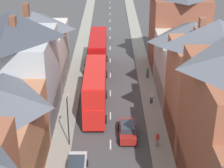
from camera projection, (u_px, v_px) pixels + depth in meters
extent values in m
cube|color=gray|center=(77.00, 70.00, 56.92)|extent=(2.20, 104.00, 0.14)
cube|color=gray|center=(144.00, 69.00, 56.97)|extent=(2.20, 104.00, 0.14)
cube|color=silver|center=(111.00, 144.00, 38.84)|extent=(0.14, 1.80, 0.01)
cube|color=silver|center=(110.00, 116.00, 44.28)|extent=(0.14, 1.80, 0.01)
cube|color=silver|center=(110.00, 93.00, 49.72)|extent=(0.14, 1.80, 0.01)
cube|color=silver|center=(110.00, 75.00, 55.16)|extent=(0.14, 1.80, 0.01)
cube|color=silver|center=(110.00, 60.00, 60.60)|extent=(0.14, 1.80, 0.01)
cube|color=silver|center=(110.00, 48.00, 66.04)|extent=(0.14, 1.80, 0.01)
cube|color=silver|center=(110.00, 38.00, 71.48)|extent=(0.14, 1.80, 0.01)
cube|color=silver|center=(110.00, 29.00, 76.92)|extent=(0.14, 1.80, 0.01)
cube|color=silver|center=(110.00, 21.00, 82.36)|extent=(0.14, 1.80, 0.01)
cube|color=silver|center=(110.00, 14.00, 87.80)|extent=(0.14, 1.80, 0.01)
cube|color=silver|center=(110.00, 8.00, 93.24)|extent=(0.14, 1.80, 0.01)
cube|color=silver|center=(110.00, 3.00, 98.68)|extent=(0.14, 1.80, 0.01)
cube|color=olive|center=(40.00, 166.00, 32.96)|extent=(0.12, 10.78, 3.20)
cube|color=#ADB2B7|center=(18.00, 80.00, 41.30)|extent=(8.00, 9.97, 10.15)
cube|color=navy|center=(56.00, 107.00, 42.79)|extent=(0.12, 9.17, 3.20)
pyramid|color=#383D47|center=(12.00, 23.00, 38.60)|extent=(8.00, 9.97, 2.67)
cube|color=brown|center=(13.00, 22.00, 36.85)|extent=(0.60, 0.90, 1.21)
cube|color=brown|center=(26.00, 10.00, 40.98)|extent=(0.60, 0.90, 1.41)
cube|color=beige|center=(36.00, 56.00, 51.50)|extent=(8.00, 11.38, 7.71)
cube|color=navy|center=(66.00, 71.00, 52.47)|extent=(0.12, 10.47, 3.20)
pyramid|color=#565B66|center=(33.00, 20.00, 49.37)|extent=(8.00, 11.38, 2.38)
cube|color=brown|center=(25.00, 13.00, 50.39)|extent=(0.60, 0.90, 1.25)
cube|color=#A36042|center=(210.00, 94.00, 38.13)|extent=(8.00, 8.45, 10.20)
cube|color=maroon|center=(169.00, 123.00, 39.58)|extent=(0.12, 7.78, 3.20)
pyramid|color=#565B66|center=(218.00, 33.00, 35.41)|extent=(8.00, 8.45, 2.67)
cube|color=brown|center=(202.00, 23.00, 36.62)|extent=(0.60, 0.90, 1.05)
cube|color=#BCB7A8|center=(190.00, 69.00, 47.84)|extent=(8.00, 11.62, 7.31)
cube|color=olive|center=(158.00, 84.00, 48.68)|extent=(0.12, 10.69, 3.20)
pyramid|color=#565B66|center=(193.00, 32.00, 45.76)|extent=(8.00, 11.62, 2.55)
cube|color=brown|center=(196.00, 33.00, 43.20)|extent=(0.60, 0.90, 1.30)
cube|color=brown|center=(211.00, 33.00, 43.14)|extent=(0.60, 0.90, 1.26)
cube|color=brown|center=(178.00, 33.00, 55.96)|extent=(8.00, 7.93, 10.86)
cube|color=black|center=(151.00, 57.00, 57.55)|extent=(0.12, 7.30, 3.20)
cube|color=red|center=(95.00, 98.00, 44.79)|extent=(2.44, 10.80, 2.50)
cube|color=red|center=(95.00, 80.00, 43.77)|extent=(2.44, 10.58, 2.30)
cube|color=red|center=(95.00, 71.00, 43.27)|extent=(2.39, 10.37, 0.10)
cube|color=#28333D|center=(97.00, 79.00, 49.55)|extent=(2.20, 0.10, 1.20)
cube|color=#28333D|center=(96.00, 62.00, 48.58)|extent=(2.20, 0.10, 1.10)
cube|color=#28333D|center=(85.00, 96.00, 44.67)|extent=(0.06, 9.18, 0.90)
cube|color=#28333D|center=(85.00, 79.00, 43.73)|extent=(0.06, 9.18, 0.90)
cube|color=yellow|center=(96.00, 57.00, 48.25)|extent=(1.34, 0.08, 0.32)
cylinder|color=black|center=(87.00, 94.00, 48.30)|extent=(0.30, 1.00, 1.00)
cylinder|color=black|center=(106.00, 94.00, 48.31)|extent=(0.30, 1.00, 1.00)
cylinder|color=black|center=(84.00, 119.00, 42.57)|extent=(0.30, 1.00, 1.00)
cylinder|color=black|center=(105.00, 119.00, 42.58)|extent=(0.30, 1.00, 1.00)
cube|color=#B70F0F|center=(98.00, 60.00, 56.41)|extent=(2.44, 10.80, 2.50)
cube|color=#B70F0F|center=(98.00, 44.00, 55.40)|extent=(2.44, 10.58, 2.30)
cube|color=#B70F0F|center=(98.00, 37.00, 54.90)|extent=(2.39, 10.37, 0.10)
cube|color=#28333D|center=(99.00, 47.00, 61.18)|extent=(2.20, 0.10, 1.20)
cube|color=#28333D|center=(99.00, 33.00, 60.21)|extent=(2.20, 0.10, 1.10)
cube|color=#28333D|center=(90.00, 58.00, 56.30)|extent=(0.06, 9.18, 0.90)
cube|color=#28333D|center=(90.00, 44.00, 55.35)|extent=(0.06, 9.18, 0.90)
cube|color=yellow|center=(99.00, 28.00, 59.87)|extent=(1.34, 0.08, 0.32)
cylinder|color=black|center=(91.00, 59.00, 59.93)|extent=(0.30, 1.00, 1.00)
cylinder|color=black|center=(107.00, 59.00, 59.94)|extent=(0.30, 1.00, 1.00)
cylinder|color=black|center=(89.00, 74.00, 54.20)|extent=(0.30, 1.00, 1.00)
cylinder|color=black|center=(106.00, 74.00, 54.21)|extent=(0.30, 1.00, 1.00)
cube|color=#144728|center=(100.00, 36.00, 70.03)|extent=(1.70, 4.04, 0.74)
cube|color=#28333D|center=(100.00, 33.00, 69.57)|extent=(1.46, 2.02, 0.60)
cylinder|color=black|center=(96.00, 36.00, 71.32)|extent=(0.20, 0.62, 0.62)
cylinder|color=black|center=(105.00, 36.00, 71.33)|extent=(0.20, 0.62, 0.62)
cylinder|color=black|center=(96.00, 40.00, 69.05)|extent=(0.20, 0.62, 0.62)
cylinder|color=black|center=(105.00, 40.00, 69.05)|extent=(0.20, 0.62, 0.62)
cube|color=#28333D|center=(76.00, 165.00, 33.60)|extent=(1.46, 2.25, 0.60)
cylinder|color=black|center=(69.00, 163.00, 35.49)|extent=(0.20, 0.62, 0.62)
cylinder|color=black|center=(87.00, 163.00, 35.50)|extent=(0.20, 0.62, 0.62)
cube|color=gray|center=(90.00, 67.00, 56.37)|extent=(1.70, 3.90, 0.69)
cube|color=#28333D|center=(89.00, 63.00, 55.92)|extent=(1.46, 1.95, 0.60)
cylinder|color=black|center=(85.00, 66.00, 57.61)|extent=(0.20, 0.62, 0.62)
cylinder|color=black|center=(96.00, 66.00, 57.62)|extent=(0.20, 0.62, 0.62)
cylinder|color=black|center=(84.00, 72.00, 55.41)|extent=(0.20, 0.62, 0.62)
cylinder|color=black|center=(95.00, 72.00, 55.42)|extent=(0.20, 0.62, 0.62)
cube|color=maroon|center=(127.00, 131.00, 39.87)|extent=(1.70, 4.31, 0.80)
cube|color=#28333D|center=(128.00, 127.00, 39.38)|extent=(1.46, 2.15, 0.60)
cylinder|color=black|center=(119.00, 128.00, 41.24)|extent=(0.20, 0.62, 0.62)
cylinder|color=black|center=(134.00, 128.00, 41.25)|extent=(0.20, 0.62, 0.62)
cylinder|color=black|center=(120.00, 141.00, 38.82)|extent=(0.20, 0.62, 0.62)
cylinder|color=black|center=(136.00, 141.00, 38.83)|extent=(0.20, 0.62, 0.62)
cylinder|color=gray|center=(156.00, 143.00, 38.13)|extent=(0.14, 0.14, 0.84)
cylinder|color=gray|center=(158.00, 143.00, 38.14)|extent=(0.14, 0.14, 0.84)
cube|color=red|center=(158.00, 137.00, 37.84)|extent=(0.36, 0.22, 0.54)
sphere|color=#9E7051|center=(158.00, 134.00, 37.68)|extent=(0.22, 0.22, 0.22)
cylinder|color=#23232D|center=(151.00, 100.00, 46.68)|extent=(0.14, 0.14, 0.84)
cylinder|color=#23232D|center=(152.00, 100.00, 46.68)|extent=(0.14, 0.14, 0.84)
cube|color=silver|center=(152.00, 95.00, 46.38)|extent=(0.36, 0.22, 0.54)
sphere|color=beige|center=(152.00, 93.00, 46.22)|extent=(0.22, 0.22, 0.22)
cylinder|color=#23232D|center=(147.00, 75.00, 53.81)|extent=(0.14, 0.14, 0.84)
cylinder|color=#23232D|center=(148.00, 75.00, 53.81)|extent=(0.14, 0.14, 0.84)
cube|color=#338447|center=(148.00, 71.00, 53.52)|extent=(0.36, 0.22, 0.54)
sphere|color=#9E7051|center=(148.00, 68.00, 53.35)|extent=(0.22, 0.22, 0.22)
cylinder|color=black|center=(68.00, 123.00, 37.51)|extent=(0.12, 0.12, 5.50)
cylinder|color=black|center=(67.00, 97.00, 36.80)|extent=(0.08, 0.90, 0.08)
cube|color=beige|center=(68.00, 96.00, 37.25)|extent=(0.20, 0.32, 0.20)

